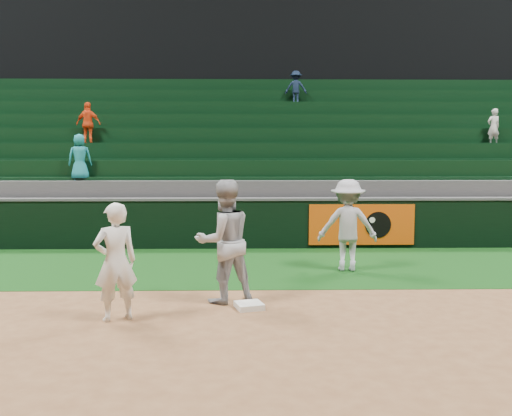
% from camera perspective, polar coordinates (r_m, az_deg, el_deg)
% --- Properties ---
extents(ground, '(70.00, 70.00, 0.00)m').
position_cam_1_polar(ground, '(9.17, -1.87, -9.63)').
color(ground, brown).
rests_on(ground, ground).
extents(foul_grass, '(36.00, 4.20, 0.01)m').
position_cam_1_polar(foul_grass, '(12.08, -1.70, -5.78)').
color(foul_grass, '#0D340F').
rests_on(foul_grass, ground).
extents(upper_deck, '(40.00, 12.00, 12.00)m').
position_cam_1_polar(upper_deck, '(26.51, -1.45, 13.63)').
color(upper_deck, black).
rests_on(upper_deck, ground).
extents(first_base, '(0.49, 0.49, 0.09)m').
position_cam_1_polar(first_base, '(8.94, -0.69, -9.74)').
color(first_base, white).
rests_on(first_base, ground).
extents(first_baseman, '(0.74, 0.64, 1.70)m').
position_cam_1_polar(first_baseman, '(8.42, -13.88, -5.24)').
color(first_baseman, white).
rests_on(first_baseman, ground).
extents(baserunner, '(1.18, 1.07, 1.97)m').
position_cam_1_polar(baserunner, '(9.14, -3.20, -3.34)').
color(baserunner, '#A1A4AB').
rests_on(baserunner, ground).
extents(base_coach, '(1.24, 0.77, 1.84)m').
position_cam_1_polar(base_coach, '(11.60, 9.15, -1.71)').
color(base_coach, '#A6A8B4').
rests_on(base_coach, foul_grass).
extents(field_wall, '(36.00, 0.45, 1.25)m').
position_cam_1_polar(field_wall, '(14.15, -1.52, -1.47)').
color(field_wall, black).
rests_on(field_wall, ground).
extents(stadium_seating, '(36.00, 5.95, 5.18)m').
position_cam_1_polar(stadium_seating, '(17.82, -1.56, 3.51)').
color(stadium_seating, '#39393C').
rests_on(stadium_seating, ground).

